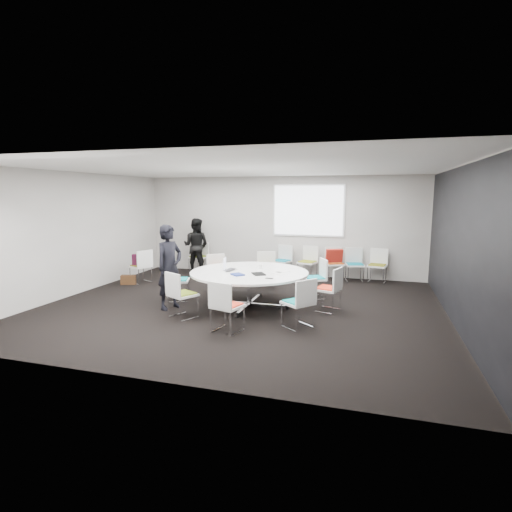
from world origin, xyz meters
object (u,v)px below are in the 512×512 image
(chair_back_b, at_px, (308,268))
(chair_spare_left, at_px, (141,273))
(chair_ring_e, at_px, (178,288))
(chair_ring_g, at_px, (227,316))
(person_back, at_px, (196,246))
(chair_person_back, at_px, (199,263))
(chair_ring_d, at_px, (219,280))
(conference_table, at_px, (249,280))
(chair_ring_b, at_px, (315,286))
(chair_back_c, at_px, (334,270))
(chair_back_e, at_px, (377,272))
(chair_ring_c, at_px, (266,277))
(chair_back_a, at_px, (282,267))
(laptop, at_px, (232,270))
(chair_ring_f, at_px, (182,304))
(person_main, at_px, (170,267))
(chair_ring_h, at_px, (298,312))
(cup, at_px, (260,266))
(brown_bag, at_px, (128,280))
(maroon_bag, at_px, (140,260))
(chair_ring_a, at_px, (328,297))
(chair_back_d, at_px, (355,271))

(chair_back_b, distance_m, chair_spare_left, 4.45)
(chair_ring_e, bearing_deg, chair_ring_g, 26.91)
(chair_ring_e, distance_m, person_back, 3.15)
(chair_person_back, bearing_deg, chair_ring_d, 141.29)
(conference_table, bearing_deg, person_back, 131.03)
(chair_ring_b, height_order, chair_ring_g, same)
(chair_ring_e, bearing_deg, chair_spare_left, -147.18)
(chair_spare_left, distance_m, chair_person_back, 2.00)
(chair_back_c, distance_m, chair_back_e, 1.10)
(chair_ring_c, relative_size, chair_back_a, 1.00)
(chair_person_back, height_order, laptop, chair_person_back)
(chair_ring_f, bearing_deg, person_main, 164.00)
(chair_ring_d, xyz_separation_m, chair_ring_f, (0.11, -2.11, 0.00))
(chair_ring_h, distance_m, cup, 1.89)
(chair_back_e, bearing_deg, cup, 59.53)
(cup, xyz_separation_m, brown_bag, (-3.72, 0.65, -0.66))
(person_main, height_order, cup, person_main)
(chair_back_a, height_order, chair_back_e, same)
(chair_back_b, bearing_deg, maroon_bag, 39.45)
(chair_ring_b, relative_size, chair_spare_left, 1.00)
(conference_table, distance_m, chair_ring_g, 1.64)
(conference_table, relative_size, chair_ring_g, 2.74)
(chair_ring_g, bearing_deg, person_main, 163.19)
(chair_ring_e, relative_size, chair_back_a, 1.00)
(chair_back_b, bearing_deg, chair_ring_d, 65.42)
(chair_ring_h, xyz_separation_m, chair_back_e, (1.31, 4.17, 0.00))
(chair_ring_a, bearing_deg, chair_back_b, 33.33)
(chair_ring_b, distance_m, chair_ring_g, 2.86)
(conference_table, xyz_separation_m, chair_back_c, (1.43, 3.08, -0.28))
(chair_ring_f, bearing_deg, chair_ring_d, 121.43)
(person_back, distance_m, brown_bag, 2.27)
(chair_back_a, bearing_deg, maroon_bag, 47.55)
(chair_ring_a, height_order, laptop, chair_ring_a)
(chair_back_b, relative_size, laptop, 2.51)
(brown_bag, bearing_deg, chair_ring_f, -39.35)
(chair_back_e, height_order, chair_spare_left, same)
(chair_back_c, relative_size, maroon_bag, 2.20)
(chair_ring_c, relative_size, chair_back_c, 1.00)
(laptop, bearing_deg, chair_back_d, -28.64)
(chair_ring_f, xyz_separation_m, chair_back_a, (0.93, 4.22, 0.00))
(chair_ring_b, distance_m, chair_person_back, 4.30)
(chair_spare_left, relative_size, maroon_bag, 2.20)
(chair_back_c, xyz_separation_m, chair_person_back, (-4.00, 0.03, 0.00))
(chair_ring_h, bearing_deg, chair_ring_a, 20.86)
(chair_ring_a, relative_size, chair_ring_e, 1.00)
(chair_ring_b, height_order, brown_bag, chair_ring_b)
(chair_ring_c, height_order, chair_back_d, same)
(laptop, bearing_deg, chair_ring_e, 97.16)
(chair_back_b, bearing_deg, chair_spare_left, 39.61)
(chair_ring_g, bearing_deg, maroon_bag, 155.52)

